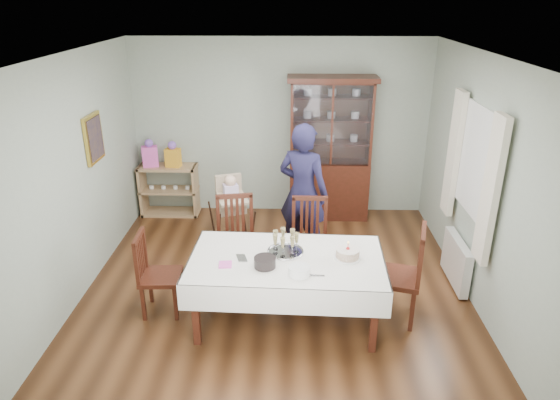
{
  "coord_description": "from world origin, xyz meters",
  "views": [
    {
      "loc": [
        0.18,
        -4.98,
        3.28
      ],
      "look_at": [
        0.05,
        0.2,
        1.12
      ],
      "focal_mm": 32.0,
      "sensor_mm": 36.0,
      "label": 1
    }
  ],
  "objects_px": {
    "birthday_cake": "(348,254)",
    "gift_bag_orange": "(173,155)",
    "chair_end_left": "(160,289)",
    "gift_bag_pink": "(150,154)",
    "china_cabinet": "(330,147)",
    "chair_far_right": "(309,256)",
    "chair_end_right": "(397,291)",
    "chair_far_left": "(237,256)",
    "woman": "(303,192)",
    "sideboard": "(169,190)",
    "champagne_tray": "(285,247)",
    "dining_table": "(286,289)",
    "high_chair": "(232,221)"
  },
  "relations": [
    {
      "from": "birthday_cake",
      "to": "gift_bag_orange",
      "type": "distance_m",
      "value": 3.64
    },
    {
      "from": "chair_end_left",
      "to": "gift_bag_pink",
      "type": "height_order",
      "value": "gift_bag_pink"
    },
    {
      "from": "china_cabinet",
      "to": "chair_far_right",
      "type": "height_order",
      "value": "china_cabinet"
    },
    {
      "from": "chair_end_right",
      "to": "birthday_cake",
      "type": "bearing_deg",
      "value": -67.26
    },
    {
      "from": "chair_end_left",
      "to": "chair_end_right",
      "type": "xyz_separation_m",
      "value": [
        2.57,
        -0.05,
        0.04
      ]
    },
    {
      "from": "chair_far_left",
      "to": "woman",
      "type": "distance_m",
      "value": 1.18
    },
    {
      "from": "sideboard",
      "to": "woman",
      "type": "height_order",
      "value": "woman"
    },
    {
      "from": "chair_far_right",
      "to": "birthday_cake",
      "type": "bearing_deg",
      "value": -66.88
    },
    {
      "from": "chair_end_left",
      "to": "gift_bag_orange",
      "type": "bearing_deg",
      "value": 6.09
    },
    {
      "from": "chair_far_left",
      "to": "champagne_tray",
      "type": "relative_size",
      "value": 2.72
    },
    {
      "from": "chair_end_left",
      "to": "chair_end_right",
      "type": "height_order",
      "value": "chair_end_right"
    },
    {
      "from": "sideboard",
      "to": "gift_bag_pink",
      "type": "distance_m",
      "value": 0.64
    },
    {
      "from": "dining_table",
      "to": "gift_bag_pink",
      "type": "relative_size",
      "value": 4.74
    },
    {
      "from": "chair_end_right",
      "to": "woman",
      "type": "distance_m",
      "value": 1.79
    },
    {
      "from": "chair_end_left",
      "to": "high_chair",
      "type": "relative_size",
      "value": 0.88
    },
    {
      "from": "china_cabinet",
      "to": "champagne_tray",
      "type": "bearing_deg",
      "value": -103.51
    },
    {
      "from": "china_cabinet",
      "to": "gift_bag_pink",
      "type": "bearing_deg",
      "value": 179.97
    },
    {
      "from": "chair_far_left",
      "to": "chair_end_right",
      "type": "xyz_separation_m",
      "value": [
        1.8,
        -0.75,
        0.01
      ]
    },
    {
      "from": "gift_bag_pink",
      "to": "woman",
      "type": "bearing_deg",
      "value": -29.29
    },
    {
      "from": "woman",
      "to": "champagne_tray",
      "type": "bearing_deg",
      "value": 105.5
    },
    {
      "from": "dining_table",
      "to": "sideboard",
      "type": "distance_m",
      "value": 3.35
    },
    {
      "from": "gift_bag_orange",
      "to": "chair_end_left",
      "type": "bearing_deg",
      "value": -81.51
    },
    {
      "from": "champagne_tray",
      "to": "gift_bag_pink",
      "type": "distance_m",
      "value": 3.38
    },
    {
      "from": "chair_end_right",
      "to": "china_cabinet",
      "type": "bearing_deg",
      "value": -152.57
    },
    {
      "from": "chair_far_left",
      "to": "chair_far_right",
      "type": "distance_m",
      "value": 0.88
    },
    {
      "from": "champagne_tray",
      "to": "birthday_cake",
      "type": "distance_m",
      "value": 0.65
    },
    {
      "from": "sideboard",
      "to": "dining_table",
      "type": "bearing_deg",
      "value": -55.87
    },
    {
      "from": "chair_far_left",
      "to": "champagne_tray",
      "type": "xyz_separation_m",
      "value": [
        0.6,
        -0.72,
        0.52
      ]
    },
    {
      "from": "chair_far_left",
      "to": "gift_bag_pink",
      "type": "height_order",
      "value": "gift_bag_pink"
    },
    {
      "from": "sideboard",
      "to": "chair_far_left",
      "type": "relative_size",
      "value": 0.86
    },
    {
      "from": "chair_end_right",
      "to": "woman",
      "type": "relative_size",
      "value": 0.59
    },
    {
      "from": "chair_far_left",
      "to": "gift_bag_orange",
      "type": "bearing_deg",
      "value": 111.17
    },
    {
      "from": "woman",
      "to": "chair_end_left",
      "type": "bearing_deg",
      "value": 64.11
    },
    {
      "from": "birthday_cake",
      "to": "chair_end_left",
      "type": "bearing_deg",
      "value": 176.43
    },
    {
      "from": "china_cabinet",
      "to": "chair_far_right",
      "type": "xyz_separation_m",
      "value": [
        -0.35,
        -1.87,
        -0.82
      ]
    },
    {
      "from": "woman",
      "to": "chair_far_right",
      "type": "bearing_deg",
      "value": 121.64
    },
    {
      "from": "sideboard",
      "to": "woman",
      "type": "distance_m",
      "value": 2.51
    },
    {
      "from": "woman",
      "to": "gift_bag_pink",
      "type": "height_order",
      "value": "woman"
    },
    {
      "from": "chair_end_left",
      "to": "chair_end_right",
      "type": "relative_size",
      "value": 0.87
    },
    {
      "from": "chair_end_left",
      "to": "chair_end_right",
      "type": "bearing_deg",
      "value": -93.59
    },
    {
      "from": "dining_table",
      "to": "gift_bag_orange",
      "type": "xyz_separation_m",
      "value": [
        -1.77,
        2.76,
        0.59
      ]
    },
    {
      "from": "sideboard",
      "to": "champagne_tray",
      "type": "distance_m",
      "value": 3.27
    },
    {
      "from": "chair_end_left",
      "to": "gift_bag_orange",
      "type": "height_order",
      "value": "gift_bag_orange"
    },
    {
      "from": "gift_bag_orange",
      "to": "high_chair",
      "type": "bearing_deg",
      "value": -48.1
    },
    {
      "from": "dining_table",
      "to": "sideboard",
      "type": "relative_size",
      "value": 2.27
    },
    {
      "from": "high_chair",
      "to": "dining_table",
      "type": "bearing_deg",
      "value": -84.17
    },
    {
      "from": "dining_table",
      "to": "chair_end_right",
      "type": "height_order",
      "value": "chair_end_right"
    },
    {
      "from": "dining_table",
      "to": "champagne_tray",
      "type": "distance_m",
      "value": 0.46
    },
    {
      "from": "dining_table",
      "to": "gift_bag_orange",
      "type": "distance_m",
      "value": 3.33
    },
    {
      "from": "high_chair",
      "to": "gift_bag_pink",
      "type": "distance_m",
      "value": 1.86
    }
  ]
}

